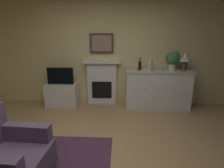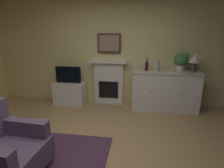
{
  "view_description": "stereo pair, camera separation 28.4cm",
  "coord_description": "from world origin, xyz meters",
  "px_view_note": "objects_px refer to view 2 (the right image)",
  "views": [
    {
      "loc": [
        0.34,
        -2.13,
        1.81
      ],
      "look_at": [
        0.21,
        0.59,
        1.0
      ],
      "focal_mm": 29.39,
      "sensor_mm": 36.0,
      "label": 1
    },
    {
      "loc": [
        0.62,
        -2.11,
        1.81
      ],
      "look_at": [
        0.21,
        0.59,
        1.0
      ],
      "focal_mm": 29.39,
      "sensor_mm": 36.0,
      "label": 2
    }
  ],
  "objects_px": {
    "wine_glass_right": "(174,66)",
    "potted_plant_small": "(182,60)",
    "fireplace_unit": "(109,83)",
    "table_lamp": "(195,60)",
    "tv_set": "(68,75)",
    "armchair": "(3,150)",
    "wine_glass_left": "(164,66)",
    "wine_bottle": "(147,66)",
    "wine_glass_center": "(169,67)",
    "tv_cabinet": "(70,93)",
    "sideboard_cabinet": "(165,91)",
    "framed_picture": "(109,43)",
    "vase_decorative": "(157,65)"
  },
  "relations": [
    {
      "from": "wine_glass_right",
      "to": "potted_plant_small",
      "type": "relative_size",
      "value": 0.38
    },
    {
      "from": "fireplace_unit",
      "to": "table_lamp",
      "type": "relative_size",
      "value": 2.75
    },
    {
      "from": "tv_set",
      "to": "armchair",
      "type": "height_order",
      "value": "tv_set"
    },
    {
      "from": "tv_set",
      "to": "wine_glass_left",
      "type": "bearing_deg",
      "value": -1.09
    },
    {
      "from": "potted_plant_small",
      "to": "wine_bottle",
      "type": "bearing_deg",
      "value": -177.92
    },
    {
      "from": "wine_glass_right",
      "to": "wine_bottle",
      "type": "bearing_deg",
      "value": 176.25
    },
    {
      "from": "tv_set",
      "to": "wine_glass_center",
      "type": "bearing_deg",
      "value": -1.06
    },
    {
      "from": "fireplace_unit",
      "to": "armchair",
      "type": "relative_size",
      "value": 1.2
    },
    {
      "from": "wine_glass_center",
      "to": "potted_plant_small",
      "type": "height_order",
      "value": "potted_plant_small"
    },
    {
      "from": "armchair",
      "to": "potted_plant_small",
      "type": "bearing_deg",
      "value": 44.36
    },
    {
      "from": "wine_glass_left",
      "to": "tv_set",
      "type": "height_order",
      "value": "wine_glass_left"
    },
    {
      "from": "tv_cabinet",
      "to": "tv_set",
      "type": "bearing_deg",
      "value": -90.0
    },
    {
      "from": "fireplace_unit",
      "to": "wine_glass_center",
      "type": "relative_size",
      "value": 6.67
    },
    {
      "from": "wine_glass_right",
      "to": "tv_cabinet",
      "type": "xyz_separation_m",
      "value": [
        -2.46,
        0.04,
        -0.76
      ]
    },
    {
      "from": "wine_glass_center",
      "to": "tv_cabinet",
      "type": "height_order",
      "value": "wine_glass_center"
    },
    {
      "from": "wine_glass_center",
      "to": "wine_bottle",
      "type": "bearing_deg",
      "value": 171.7
    },
    {
      "from": "sideboard_cabinet",
      "to": "armchair",
      "type": "distance_m",
      "value": 3.29
    },
    {
      "from": "table_lamp",
      "to": "potted_plant_small",
      "type": "xyz_separation_m",
      "value": [
        -0.26,
        0.05,
        -0.02
      ]
    },
    {
      "from": "framed_picture",
      "to": "tv_set",
      "type": "bearing_deg",
      "value": -166.69
    },
    {
      "from": "vase_decorative",
      "to": "tv_set",
      "type": "distance_m",
      "value": 2.11
    },
    {
      "from": "framed_picture",
      "to": "wine_glass_center",
      "type": "height_order",
      "value": "framed_picture"
    },
    {
      "from": "wine_glass_left",
      "to": "tv_cabinet",
      "type": "distance_m",
      "value": 2.36
    },
    {
      "from": "wine_glass_right",
      "to": "vase_decorative",
      "type": "relative_size",
      "value": 0.59
    },
    {
      "from": "wine_glass_left",
      "to": "wine_glass_right",
      "type": "xyz_separation_m",
      "value": [
        0.22,
        0.03,
        0.0
      ]
    },
    {
      "from": "wine_glass_right",
      "to": "armchair",
      "type": "height_order",
      "value": "wine_glass_right"
    },
    {
      "from": "wine_bottle",
      "to": "tv_cabinet",
      "type": "xyz_separation_m",
      "value": [
        -1.87,
        -0.0,
        -0.74
      ]
    },
    {
      "from": "sideboard_cabinet",
      "to": "wine_glass_center",
      "type": "relative_size",
      "value": 9.13
    },
    {
      "from": "sideboard_cabinet",
      "to": "table_lamp",
      "type": "xyz_separation_m",
      "value": [
        0.56,
        0.0,
        0.74
      ]
    },
    {
      "from": "wine_glass_right",
      "to": "sideboard_cabinet",
      "type": "bearing_deg",
      "value": 172.06
    },
    {
      "from": "table_lamp",
      "to": "tv_set",
      "type": "distance_m",
      "value": 2.91
    },
    {
      "from": "wine_bottle",
      "to": "wine_glass_center",
      "type": "distance_m",
      "value": 0.48
    },
    {
      "from": "vase_decorative",
      "to": "armchair",
      "type": "relative_size",
      "value": 0.31
    },
    {
      "from": "wine_glass_left",
      "to": "vase_decorative",
      "type": "xyz_separation_m",
      "value": [
        -0.15,
        0.0,
        0.02
      ]
    },
    {
      "from": "table_lamp",
      "to": "vase_decorative",
      "type": "bearing_deg",
      "value": -176.34
    },
    {
      "from": "table_lamp",
      "to": "potted_plant_small",
      "type": "distance_m",
      "value": 0.26
    },
    {
      "from": "wine_bottle",
      "to": "wine_glass_center",
      "type": "bearing_deg",
      "value": -8.3
    },
    {
      "from": "vase_decorative",
      "to": "tv_cabinet",
      "type": "relative_size",
      "value": 0.37
    },
    {
      "from": "framed_picture",
      "to": "wine_glass_right",
      "type": "bearing_deg",
      "value": -9.29
    },
    {
      "from": "wine_glass_left",
      "to": "tv_set",
      "type": "xyz_separation_m",
      "value": [
        -2.24,
        0.04,
        -0.28
      ]
    },
    {
      "from": "wine_glass_center",
      "to": "armchair",
      "type": "relative_size",
      "value": 0.18
    },
    {
      "from": "table_lamp",
      "to": "wine_glass_center",
      "type": "distance_m",
      "value": 0.55
    },
    {
      "from": "wine_glass_left",
      "to": "armchair",
      "type": "height_order",
      "value": "wine_glass_left"
    },
    {
      "from": "table_lamp",
      "to": "vase_decorative",
      "type": "xyz_separation_m",
      "value": [
        -0.78,
        -0.05,
        -0.14
      ]
    },
    {
      "from": "fireplace_unit",
      "to": "wine_glass_left",
      "type": "xyz_separation_m",
      "value": [
        1.26,
        -0.23,
        0.49
      ]
    },
    {
      "from": "wine_bottle",
      "to": "vase_decorative",
      "type": "xyz_separation_m",
      "value": [
        0.22,
        -0.07,
        0.03
      ]
    },
    {
      "from": "vase_decorative",
      "to": "tv_cabinet",
      "type": "xyz_separation_m",
      "value": [
        -2.09,
        0.07,
        -0.78
      ]
    },
    {
      "from": "wine_glass_right",
      "to": "tv_set",
      "type": "bearing_deg",
      "value": 179.72
    },
    {
      "from": "sideboard_cabinet",
      "to": "potted_plant_small",
      "type": "xyz_separation_m",
      "value": [
        0.3,
        0.05,
        0.71
      ]
    },
    {
      "from": "tv_cabinet",
      "to": "wine_bottle",
      "type": "bearing_deg",
      "value": 0.1
    },
    {
      "from": "table_lamp",
      "to": "tv_cabinet",
      "type": "distance_m",
      "value": 3.02
    }
  ]
}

